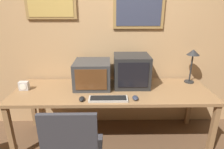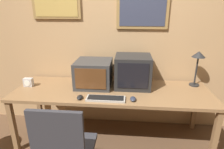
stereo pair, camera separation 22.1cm
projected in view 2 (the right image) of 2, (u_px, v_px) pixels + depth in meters
name	position (u px, v px, depth m)	size (l,w,h in m)	color
wall_back	(115.00, 35.00, 2.49)	(8.00, 0.08, 2.60)	tan
desk	(112.00, 94.00, 2.29)	(2.36, 0.75, 0.71)	olive
monitor_left	(94.00, 73.00, 2.36)	(0.44, 0.44, 0.32)	#333333
monitor_right	(133.00, 71.00, 2.32)	(0.43, 0.40, 0.40)	black
keyboard_main	(106.00, 99.00, 2.03)	(0.42, 0.14, 0.03)	#A8A399
mouse_near_keyboard	(133.00, 99.00, 2.01)	(0.06, 0.10, 0.04)	#282D3D
mouse_far_corner	(80.00, 97.00, 2.04)	(0.06, 0.10, 0.04)	black
desk_clock	(28.00, 82.00, 2.36)	(0.11, 0.07, 0.11)	#B7B2AD
desk_lamp	(198.00, 59.00, 2.29)	(0.16, 0.16, 0.45)	black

